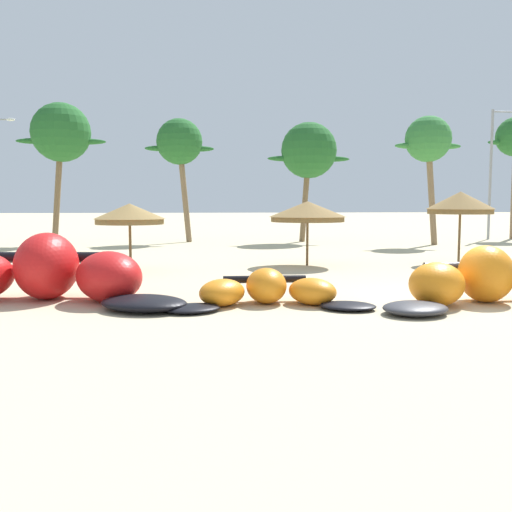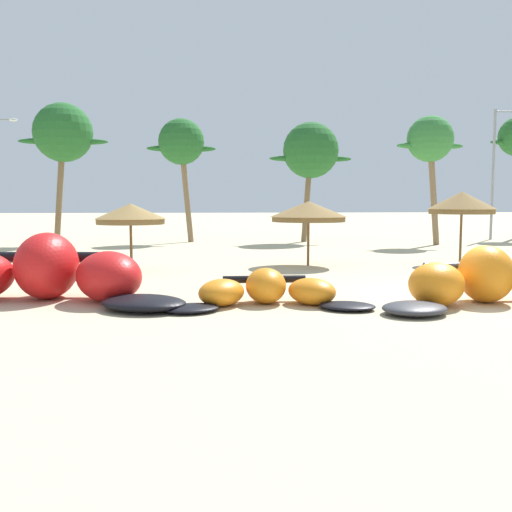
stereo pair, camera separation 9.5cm
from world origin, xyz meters
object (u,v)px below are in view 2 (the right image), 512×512
Objects in this scene: kite_far_left at (41,276)px; lamppost_west_center at (496,167)px; palm_left at (63,134)px; palm_center_right at (430,141)px; beach_umbrella_near_palms at (462,203)px; beach_umbrella_near_van at (130,214)px; kite_left at (267,291)px; palm_left_of_gap at (181,143)px; beach_umbrella_middle at (308,211)px; kite_left_of_center at (493,283)px; palm_center_left at (311,151)px.

lamppost_west_center is (24.54, 22.71, 4.36)m from kite_far_left.
palm_left is 22.19m from palm_center_right.
palm_left is at bearing 144.46° from beach_umbrella_near_palms.
beach_umbrella_near_van is 13.37m from beach_umbrella_near_palms.
palm_left_of_gap is (-2.75, 23.33, 6.00)m from kite_left.
beach_umbrella_middle is at bearing -69.33° from palm_left_of_gap.
kite_left_of_center is at bearing -38.90° from beach_umbrella_near_van.
lamppost_west_center is at bearing 3.37° from palm_left.
lamppost_west_center is at bearing 1.27° from palm_left_of_gap.
beach_umbrella_near_van is 0.34× the size of palm_center_left.
palm_left is 7.23m from palm_left_of_gap.
beach_umbrella_middle is 22.17m from lamppost_west_center.
kite_left_of_center is 28.14m from palm_left.
palm_center_right is at bearing 45.39° from kite_far_left.
palm_center_left is at bearing -3.28° from palm_left_of_gap.
beach_umbrella_near_palms is (14.88, 7.47, 1.88)m from kite_far_left.
palm_center_right is (12.14, 19.24, 5.88)m from kite_left.
palm_left is at bearing -170.34° from palm_left_of_gap.
kite_left is 24.25m from palm_left_of_gap.
kite_left_of_center is 2.17× the size of beach_umbrella_middle.
palm_left is at bearing -177.29° from palm_center_left.
palm_left reaches higher than kite_left.
kite_left is 1.77× the size of beach_umbrella_near_palms.
beach_umbrella_near_palms is 0.38× the size of palm_left_of_gap.
beach_umbrella_near_van is 16.42m from palm_left.
beach_umbrella_near_palms is 11.68m from palm_center_right.
lamppost_west_center is at bearing 57.63° from beach_umbrella_near_palms.
palm_left_of_gap is (7.11, 1.21, -0.39)m from palm_left.
palm_left_of_gap reaches higher than beach_umbrella_middle.
palm_left is 1.08× the size of palm_left_of_gap.
kite_far_left is 16.75m from beach_umbrella_near_palms.
palm_left_of_gap reaches higher than beach_umbrella_near_van.
kite_far_left is at bearing -97.71° from palm_left_of_gap.
kite_far_left is 1.04× the size of palm_left_of_gap.
palm_left is 0.96× the size of lamppost_west_center.
palm_left_of_gap is at bearing 84.81° from beach_umbrella_near_van.
beach_umbrella_near_palms reaches higher than kite_left.
lamppost_west_center is at bearing 34.52° from palm_center_right.
palm_center_left is 7.48m from palm_center_right.
palm_center_right is at bearing 57.75° from kite_left.
beach_umbrella_middle is (8.50, 7.67, 1.53)m from kite_far_left.
palm_center_left reaches higher than kite_left_of_center.
palm_left_of_gap reaches higher than palm_center_left.
palm_center_left is at bearing 90.13° from kite_left_of_center.
palm_left is at bearing 114.02° from kite_left.
kite_left_of_center is at bearing -118.36° from lamppost_west_center.
palm_left reaches higher than beach_umbrella_near_van.
kite_left_of_center is (11.41, -1.63, -0.12)m from kite_far_left.
kite_left_of_center is 25.95m from palm_left_of_gap.
kite_left is 25.05m from palm_left.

